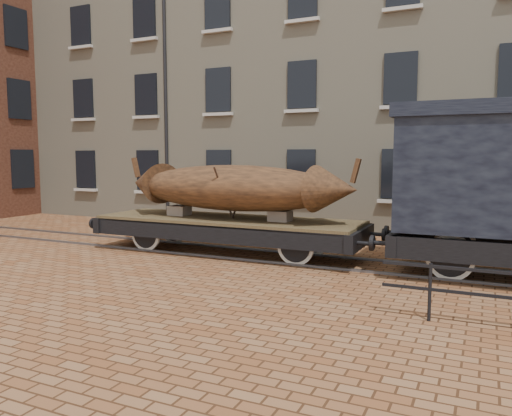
% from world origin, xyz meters
% --- Properties ---
extents(ground, '(90.00, 90.00, 0.00)m').
position_xyz_m(ground, '(0.00, 0.00, 0.00)').
color(ground, brown).
extents(warehouse_cream, '(40.00, 10.19, 14.00)m').
position_xyz_m(warehouse_cream, '(3.00, 9.99, 7.00)').
color(warehouse_cream, '#B0A68A').
rests_on(warehouse_cream, ground).
extents(rail_track, '(30.00, 1.52, 0.06)m').
position_xyz_m(rail_track, '(0.00, 0.00, 0.03)').
color(rail_track, '#59595E').
rests_on(rail_track, ground).
extents(flatcar_wagon, '(8.71, 2.36, 1.32)m').
position_xyz_m(flatcar_wagon, '(-2.95, 0.00, 0.82)').
color(flatcar_wagon, brown).
rests_on(flatcar_wagon, ground).
extents(iron_boat, '(7.44, 2.43, 1.74)m').
position_xyz_m(iron_boat, '(-2.78, 0.00, 1.91)').
color(iron_boat, brown).
rests_on(iron_boat, flatcar_wagon).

